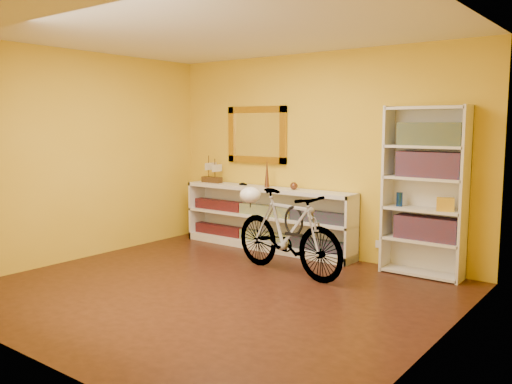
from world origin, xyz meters
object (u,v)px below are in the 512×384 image
Objects in this scene: bookcase at (424,192)px; helmet at (250,195)px; console_unit at (267,218)px; bicycle at (287,232)px.

bookcase is 7.16× the size of helmet.
console_unit is 0.89m from helmet.
console_unit is 1.59× the size of bicycle.
console_unit is 2.21m from bookcase.
console_unit is at bearing 57.10° from bicycle.
console_unit is at bearing -179.33° from bookcase.
helmet is at bearing 90.00° from bicycle.
helmet reaches higher than console_unit.
bicycle reaches higher than console_unit.
console_unit is 9.80× the size of helmet.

